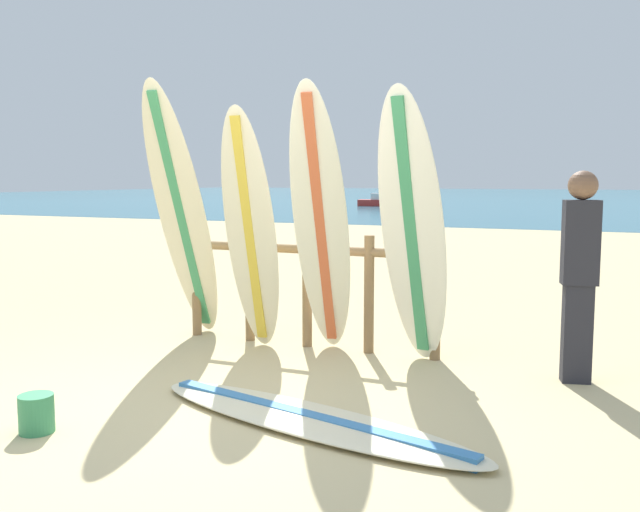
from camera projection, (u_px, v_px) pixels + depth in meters
name	position (u px, v px, depth m)	size (l,w,h in m)	color
ground_plane	(200.00, 413.00, 4.64)	(120.00, 120.00, 0.00)	#CCB784
ocean_water	(588.00, 197.00, 57.54)	(120.00, 80.00, 0.01)	teal
surfboard_rack	(307.00, 279.00, 6.41)	(2.52, 0.09, 1.06)	olive
surfboard_leaning_far_left	(183.00, 217.00, 6.44)	(0.67, 1.28, 2.41)	beige
surfboard_leaning_left	(251.00, 232.00, 6.14)	(0.52, 0.65, 2.18)	beige
surfboard_leaning_center_left	(321.00, 226.00, 5.83)	(0.67, 1.19, 2.32)	silver
surfboard_leaning_center	(412.00, 229.00, 5.66)	(0.68, 0.75, 2.29)	white
surfboard_lying_on_sand	(309.00, 419.00, 4.41)	(2.59, 1.13, 0.08)	beige
beachgoer_standing	(580.00, 267.00, 5.24)	(0.29, 0.22, 1.62)	#26262D
small_boat_offshore	(379.00, 202.00, 38.84)	(2.39, 1.25, 0.71)	#B22D28
sand_bucket	(36.00, 414.00, 4.27)	(0.21, 0.21, 0.24)	#388C59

